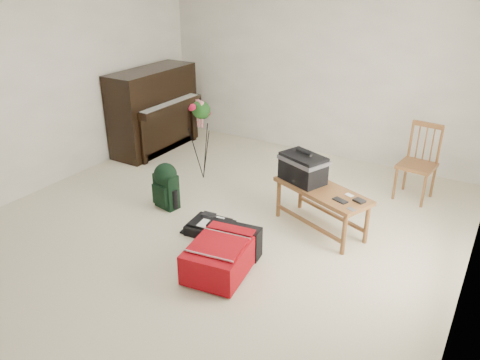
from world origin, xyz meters
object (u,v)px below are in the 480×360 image
Objects in this scene: piano at (154,111)px; dining_chair at (418,163)px; black_duffel at (210,227)px; green_backpack at (166,184)px; flower_stand at (202,140)px; bench at (306,177)px; red_suitcase at (225,252)px.

dining_chair is (3.88, 0.34, -0.14)m from piano.
green_backpack reaches higher than black_duffel.
black_duffel is (-1.69, -2.03, -0.39)m from dining_chair.
flower_stand is (-0.90, 1.14, 0.47)m from black_duffel.
flower_stand reaches higher than black_duffel.
black_duffel is (2.19, -1.69, -0.53)m from piano.
green_backpack is at bearing -142.22° from bench.
green_backpack reaches higher than red_suitcase.
bench is 1.25× the size of dining_chair.
black_duffel is (-0.80, -0.67, -0.52)m from bench.
black_duffel is 1.52m from flower_stand.
dining_chair is 1.67× the size of green_backpack.
piano is 2.66× the size of green_backpack.
piano reaches higher than flower_stand.
dining_chair is 0.84× the size of flower_stand.
flower_stand is at bearing 122.21° from black_duffel.
dining_chair is 2.78m from red_suitcase.
green_backpack is (-1.27, 0.68, 0.14)m from red_suitcase.
flower_stand is (-0.12, 0.92, 0.23)m from green_backpack.
red_suitcase is (-1.20, -2.49, -0.28)m from dining_chair.
bench is 1.24m from red_suitcase.
red_suitcase is at bearing -27.68° from flower_stand.
green_backpack is at bearing -137.06° from dining_chair.
piano is 3.90m from dining_chair.
flower_stand is at bearing -154.31° from dining_chair.
bench is 1.17m from black_duffel.
black_duffel is 0.84m from green_backpack.
black_duffel is 0.88× the size of green_backpack.
bench is 2.36× the size of black_duffel.
piano is at bearing -177.04° from bench.
piano is 2.81m from black_duffel.
flower_stand is at bearing 122.72° from red_suitcase.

